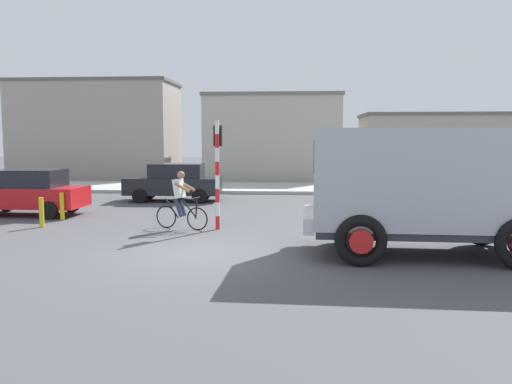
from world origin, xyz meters
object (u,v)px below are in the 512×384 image
Objects in this scene: car_white_mid at (174,182)px; pedestrian_near_kerb at (368,181)px; cyclist at (181,200)px; bollard_far at (62,206)px; car_red_near at (27,192)px; traffic_light_pole at (218,159)px; bollard_near at (41,212)px; truck_foreground at (427,183)px.

pedestrian_near_kerb is (8.27, 0.86, 0.03)m from car_white_mid.
cyclist is 4.52m from bollard_far.
bollard_far is at bearing -29.86° from car_red_near.
traffic_light_pole reaches higher than bollard_near.
pedestrian_near_kerb is 1.80× the size of bollard_far.
cyclist is 0.43× the size of car_red_near.
car_red_near is at bearing -156.77° from pedestrian_near_kerb.
car_white_mid is at bearing 104.67° from cyclist.
truck_foreground reaches higher than bollard_near.
traffic_light_pole is 3.56× the size of bollard_near.
truck_foreground is 1.72× the size of traffic_light_pole.
bollard_near is (-2.48, -6.84, -0.37)m from car_white_mid.
car_red_near is (-7.03, 2.25, -1.25)m from traffic_light_pole.
cyclist is (-6.36, 2.96, -0.80)m from truck_foreground.
truck_foreground reaches higher than cyclist.
car_red_near is 1.97m from bollard_far.
car_red_near is 6.11m from car_white_mid.
cyclist is at bearing 155.03° from truck_foreground.
bollard_near is at bearing -144.39° from pedestrian_near_kerb.
cyclist is at bearing -0.22° from bollard_near.
cyclist reaches higher than bollard_near.
pedestrian_near_kerb is (6.48, 7.72, -0.02)m from cyclist.
car_red_near is at bearing 150.14° from bollard_far.
car_red_near is at bearing 158.20° from cyclist.
traffic_light_pole is (-5.28, 3.09, 0.40)m from truck_foreground.
car_white_mid is (-1.80, 6.86, -0.05)m from cyclist.
cyclist reaches higher than car_white_mid.
truck_foreground is 6.10× the size of bollard_far.
car_red_near is 2.92m from bollard_near.
bollard_far is (-4.27, 1.42, -0.41)m from cyclist.
car_red_near is at bearing 156.55° from truck_foreground.
car_red_near is 2.49× the size of pedestrian_near_kerb.
truck_foreground is 12.79m from car_white_mid.
traffic_light_pole is 0.79× the size of car_white_mid.
traffic_light_pole is at bearing -13.48° from bollard_far.
pedestrian_near_kerb is at bearing 23.23° from car_red_near.
car_white_mid is at bearing 129.70° from truck_foreground.
car_red_near is 4.48× the size of bollard_near.
car_red_near is 1.00× the size of car_white_mid.
truck_foreground reaches higher than bollard_far.
pedestrian_near_kerb is (0.12, 10.68, -0.82)m from truck_foreground.
car_white_mid is 4.50× the size of bollard_near.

